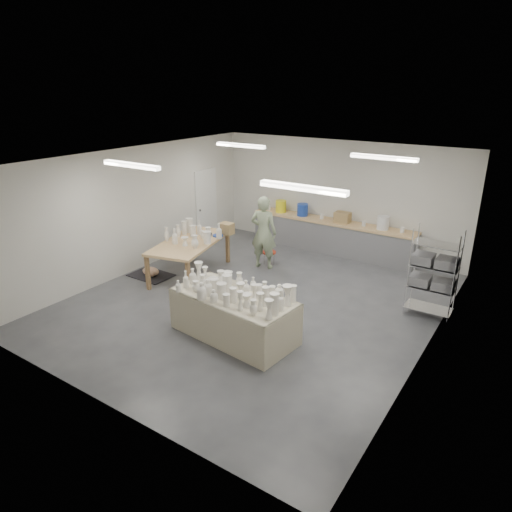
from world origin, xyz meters
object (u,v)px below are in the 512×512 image
Objects in this scene: drying_table at (234,314)px; work_table at (194,239)px; red_stool at (269,253)px; potter at (264,232)px.

drying_table is 0.95× the size of work_table.
drying_table is 3.19m from work_table.
red_stool is (-1.39, 3.42, -0.16)m from drying_table.
red_stool is at bearing -101.90° from potter.
potter is (-1.39, 3.15, 0.46)m from drying_table.
drying_table is 6.62× the size of red_stool.
potter is at bearing 119.96° from drying_table.
drying_table is 3.47m from potter.
drying_table reaches higher than red_stool.
drying_table is at bearing 101.94° from potter.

